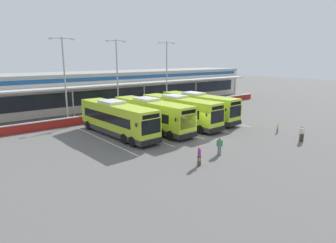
% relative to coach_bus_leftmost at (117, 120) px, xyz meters
% --- Properties ---
extents(ground_plane, '(200.00, 200.00, 0.00)m').
position_rel_coach_bus_leftmost_xyz_m(ground_plane, '(6.30, -6.68, -1.79)').
color(ground_plane, '#605E5B').
extents(terminal_building, '(70.00, 13.00, 6.00)m').
position_rel_coach_bus_leftmost_xyz_m(terminal_building, '(6.30, 20.22, 1.23)').
color(terminal_building, beige).
rests_on(terminal_building, ground).
extents(red_barrier_wall, '(60.00, 0.40, 1.10)m').
position_rel_coach_bus_leftmost_xyz_m(red_barrier_wall, '(6.30, 7.82, -1.23)').
color(red_barrier_wall, maroon).
rests_on(red_barrier_wall, ground).
extents(coach_bus_leftmost, '(3.20, 12.23, 3.78)m').
position_rel_coach_bus_leftmost_xyz_m(coach_bus_leftmost, '(0.00, 0.00, 0.00)').
color(coach_bus_leftmost, '#B7DB2D').
rests_on(coach_bus_leftmost, ground).
extents(coach_bus_left_centre, '(3.20, 12.23, 3.78)m').
position_rel_coach_bus_leftmost_xyz_m(coach_bus_left_centre, '(4.27, -0.61, 0.00)').
color(coach_bus_left_centre, '#B7DB2D').
rests_on(coach_bus_left_centre, ground).
extents(coach_bus_centre, '(3.20, 12.23, 3.78)m').
position_rel_coach_bus_leftmost_xyz_m(coach_bus_centre, '(8.50, -0.83, 0.00)').
color(coach_bus_centre, '#B7DB2D').
rests_on(coach_bus_centre, ground).
extents(coach_bus_right_centre, '(3.20, 12.23, 3.78)m').
position_rel_coach_bus_leftmost_xyz_m(coach_bus_right_centre, '(12.56, -0.16, 0.00)').
color(coach_bus_right_centre, '#B7DB2D').
rests_on(coach_bus_right_centre, ground).
extents(bay_stripe_far_west, '(0.14, 13.00, 0.01)m').
position_rel_coach_bus_leftmost_xyz_m(bay_stripe_far_west, '(-2.10, -0.68, -1.78)').
color(bay_stripe_far_west, silver).
rests_on(bay_stripe_far_west, ground).
extents(bay_stripe_west, '(0.14, 13.00, 0.01)m').
position_rel_coach_bus_leftmost_xyz_m(bay_stripe_west, '(2.10, -0.68, -1.78)').
color(bay_stripe_west, silver).
rests_on(bay_stripe_west, ground).
extents(bay_stripe_mid_west, '(0.14, 13.00, 0.01)m').
position_rel_coach_bus_leftmost_xyz_m(bay_stripe_mid_west, '(6.30, -0.68, -1.78)').
color(bay_stripe_mid_west, silver).
rests_on(bay_stripe_mid_west, ground).
extents(bay_stripe_centre, '(0.14, 13.00, 0.01)m').
position_rel_coach_bus_leftmost_xyz_m(bay_stripe_centre, '(10.50, -0.68, -1.78)').
color(bay_stripe_centre, silver).
rests_on(bay_stripe_centre, ground).
extents(bay_stripe_mid_east, '(0.14, 13.00, 0.01)m').
position_rel_coach_bus_leftmost_xyz_m(bay_stripe_mid_east, '(14.70, -0.68, -1.78)').
color(bay_stripe_mid_east, silver).
rests_on(bay_stripe_mid_east, ground).
extents(pedestrian_with_handbag, '(0.57, 0.57, 1.62)m').
position_rel_coach_bus_leftmost_xyz_m(pedestrian_with_handbag, '(0.30, -12.22, -0.93)').
color(pedestrian_with_handbag, '#4C4238').
rests_on(pedestrian_with_handbag, ground).
extents(pedestrian_in_dark_coat, '(0.53, 0.39, 1.62)m').
position_rel_coach_bus_leftmost_xyz_m(pedestrian_in_dark_coat, '(13.25, -14.20, -0.91)').
color(pedestrian_in_dark_coat, '#4C4238').
rests_on(pedestrian_in_dark_coat, ground).
extents(pedestrian_child, '(0.32, 0.22, 1.00)m').
position_rel_coach_bus_leftmost_xyz_m(pedestrian_child, '(14.75, -10.70, -1.24)').
color(pedestrian_child, slate).
rests_on(pedestrian_child, ground).
extents(pedestrian_near_bin, '(0.43, 0.46, 1.62)m').
position_rel_coach_bus_leftmost_xyz_m(pedestrian_near_bin, '(3.56, -11.53, -0.91)').
color(pedestrian_near_bin, slate).
rests_on(pedestrian_near_bin, ground).
extents(lamp_post_west, '(3.24, 0.28, 11.00)m').
position_rel_coach_bus_leftmost_xyz_m(lamp_post_west, '(-1.60, 10.49, 4.50)').
color(lamp_post_west, '#9E9EA3').
rests_on(lamp_post_west, ground).
extents(lamp_post_centre, '(3.24, 0.28, 11.00)m').
position_rel_coach_bus_leftmost_xyz_m(lamp_post_centre, '(6.19, 10.44, 4.50)').
color(lamp_post_centre, '#9E9EA3').
rests_on(lamp_post_centre, ground).
extents(lamp_post_east, '(3.24, 0.28, 11.00)m').
position_rel_coach_bus_leftmost_xyz_m(lamp_post_east, '(14.86, 9.45, 4.50)').
color(lamp_post_east, '#9E9EA3').
rests_on(lamp_post_east, ground).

